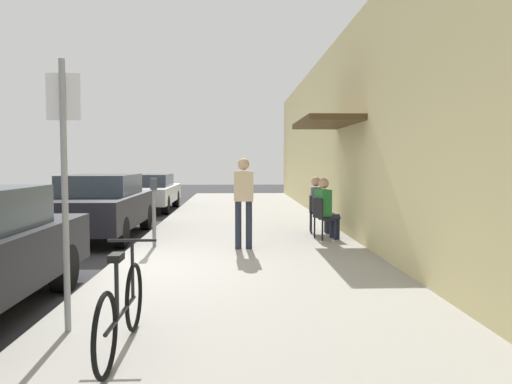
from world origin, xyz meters
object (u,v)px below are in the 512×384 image
object	(u,v)px
street_sign	(65,174)
cafe_chair_1	(316,211)
parked_car_1	(100,205)
bicycle_0	(121,310)
pedestrian_standing	(244,196)
parked_car_2	(149,191)
seated_patron_1	(318,203)
seated_patron_0	(326,206)
cafe_chair_0	(323,215)
parking_meter	(154,207)

from	to	relation	value
street_sign	cafe_chair_1	size ratio (longest dim) A/B	2.99
parked_car_1	cafe_chair_1	world-z (taller)	parked_car_1
bicycle_0	pedestrian_standing	bearing A→B (deg)	77.10
parked_car_2	cafe_chair_1	bearing A→B (deg)	-52.84
cafe_chair_1	street_sign	bearing A→B (deg)	-118.19
cafe_chair_1	pedestrian_standing	bearing A→B (deg)	-129.56
pedestrian_standing	parked_car_1	bearing A→B (deg)	145.28
parked_car_2	seated_patron_1	xyz separation A→B (m)	(5.02, -6.55, 0.13)
bicycle_0	seated_patron_0	bearing A→B (deg)	64.44
bicycle_0	cafe_chair_0	xyz separation A→B (m)	(2.83, 6.01, 0.14)
seated_patron_1	street_sign	bearing A→B (deg)	-118.63
parked_car_1	cafe_chair_1	distance (m)	4.97
parking_meter	pedestrian_standing	world-z (taller)	pedestrian_standing
bicycle_0	seated_patron_0	xyz separation A→B (m)	(2.88, 6.03, 0.34)
parking_meter	street_sign	world-z (taller)	street_sign
seated_patron_1	seated_patron_0	bearing A→B (deg)	-89.96
pedestrian_standing	cafe_chair_1	bearing A→B (deg)	50.44
cafe_chair_0	bicycle_0	bearing A→B (deg)	-115.17
parking_meter	seated_patron_1	world-z (taller)	parking_meter
parked_car_2	seated_patron_1	world-z (taller)	seated_patron_1
parked_car_2	pedestrian_standing	distance (m)	9.21
parking_meter	seated_patron_0	distance (m)	3.56
parked_car_1	seated_patron_0	bearing A→B (deg)	-13.16
seated_patron_1	pedestrian_standing	size ratio (longest dim) A/B	0.76
parked_car_1	cafe_chair_1	bearing A→B (deg)	-2.50
cafe_chair_0	cafe_chair_1	world-z (taller)	same
parked_car_2	seated_patron_1	bearing A→B (deg)	-52.54
street_sign	cafe_chair_1	distance (m)	7.40
parked_car_2	parking_meter	size ratio (longest dim) A/B	3.33
cafe_chair_1	pedestrian_standing	xyz separation A→B (m)	(-1.69, -2.05, 0.50)
street_sign	seated_patron_1	size ratio (longest dim) A/B	2.02
parking_meter	seated_patron_0	xyz separation A→B (m)	(3.47, 0.76, -0.07)
cafe_chair_0	seated_patron_0	world-z (taller)	seated_patron_0
street_sign	cafe_chair_1	world-z (taller)	street_sign
cafe_chair_0	parking_meter	bearing A→B (deg)	-167.64
bicycle_0	seated_patron_1	bearing A→B (deg)	67.56
parked_car_2	parking_meter	xyz separation A→B (m)	(1.55, -8.27, 0.20)
cafe_chair_1	seated_patron_1	world-z (taller)	seated_patron_1
seated_patron_1	parking_meter	bearing A→B (deg)	-153.68
bicycle_0	parked_car_1	bearing A→B (deg)	106.53
parked_car_1	parked_car_2	bearing A→B (deg)	90.00
cafe_chair_1	pedestrian_standing	distance (m)	2.70
street_sign	pedestrian_standing	xyz separation A→B (m)	(1.77, 4.41, -0.52)
parked_car_2	street_sign	xyz separation A→B (m)	(1.50, -13.00, 0.95)
parked_car_1	seated_patron_1	size ratio (longest dim) A/B	3.41
bicycle_0	seated_patron_0	distance (m)	6.69
seated_patron_0	seated_patron_1	size ratio (longest dim) A/B	1.00
seated_patron_0	pedestrian_standing	world-z (taller)	pedestrian_standing
seated_patron_0	cafe_chair_1	xyz separation A→B (m)	(-0.06, 0.96, -0.19)
parked_car_1	street_sign	size ratio (longest dim) A/B	1.69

